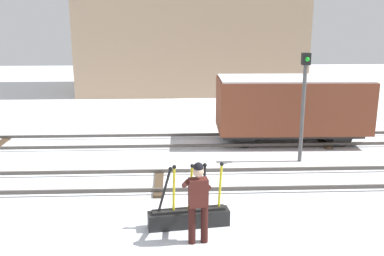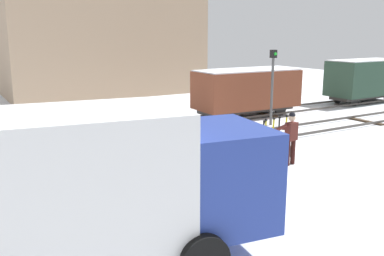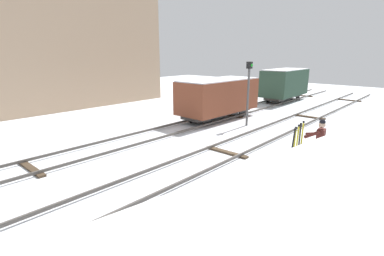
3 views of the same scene
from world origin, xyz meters
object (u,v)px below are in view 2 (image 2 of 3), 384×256
object	(u,v)px
rail_worker	(290,135)
signal_post	(273,79)
switch_lever_frame	(271,152)
freight_car_back_track	(365,78)
freight_car_near_switch	(247,90)
delivery_truck	(96,183)

from	to	relation	value
rail_worker	signal_post	xyz separation A→B (m)	(3.55, 5.01, 1.16)
switch_lever_frame	freight_car_back_track	distance (m)	14.54
rail_worker	freight_car_near_switch	xyz separation A→B (m)	(3.79, 7.18, 0.40)
delivery_truck	freight_car_near_switch	size ratio (longest dim) A/B	1.19
delivery_truck	freight_car_back_track	distance (m)	22.57
signal_post	freight_car_back_track	xyz separation A→B (m)	(9.24, 2.17, -0.65)
signal_post	rail_worker	bearing A→B (deg)	-125.33
switch_lever_frame	rail_worker	xyz separation A→B (m)	(0.16, -0.70, 0.72)
switch_lever_frame	delivery_truck	bearing A→B (deg)	-160.63
switch_lever_frame	signal_post	distance (m)	5.99
rail_worker	freight_car_back_track	bearing A→B (deg)	21.56
rail_worker	delivery_truck	xyz separation A→B (m)	(-7.36, -2.98, 0.67)
switch_lever_frame	freight_car_back_track	xyz separation A→B (m)	(12.96, 6.48, 1.23)
rail_worker	signal_post	world-z (taller)	signal_post
switch_lever_frame	delivery_truck	size ratio (longest dim) A/B	0.29
signal_post	freight_car_near_switch	distance (m)	2.31
delivery_truck	freight_car_back_track	xyz separation A→B (m)	(20.16, 10.16, -0.16)
freight_car_back_track	switch_lever_frame	bearing A→B (deg)	-155.03
delivery_truck	rail_worker	bearing A→B (deg)	30.39
rail_worker	signal_post	distance (m)	6.25
delivery_truck	freight_car_near_switch	world-z (taller)	delivery_truck
rail_worker	freight_car_back_track	world-z (taller)	freight_car_back_track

